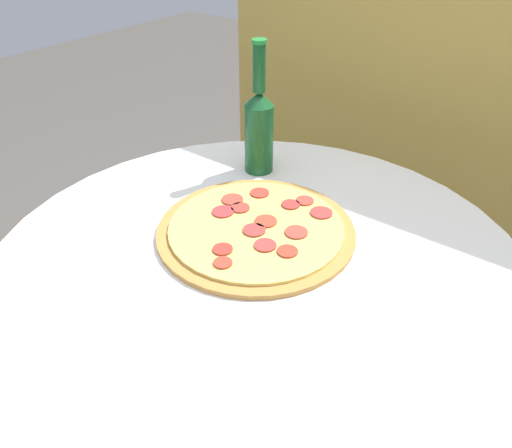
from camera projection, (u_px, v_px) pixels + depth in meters
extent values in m
cylinder|color=white|center=(257.00, 385.00, 1.09)|extent=(0.09, 0.09, 0.67)
cylinder|color=white|center=(258.00, 261.00, 0.89)|extent=(0.96, 0.96, 0.02)
cube|color=gold|center=(422.00, 114.00, 1.37)|extent=(1.26, 0.04, 1.47)
cylinder|color=#B77F3D|center=(256.00, 231.00, 0.94)|extent=(0.37, 0.37, 0.01)
cylinder|color=#EACC60|center=(256.00, 227.00, 0.94)|extent=(0.33, 0.33, 0.01)
cylinder|color=#A53532|center=(321.00, 213.00, 0.97)|extent=(0.04, 0.04, 0.00)
cylinder|color=#B03A29|center=(223.00, 263.00, 0.84)|extent=(0.03, 0.03, 0.00)
cylinder|color=#A13633|center=(254.00, 230.00, 0.92)|extent=(0.04, 0.04, 0.00)
cylinder|color=#A73E2A|center=(266.00, 221.00, 0.95)|extent=(0.04, 0.04, 0.00)
cylinder|color=#A63E33|center=(296.00, 232.00, 0.92)|extent=(0.04, 0.04, 0.00)
cylinder|color=#AD3334|center=(223.00, 212.00, 0.97)|extent=(0.04, 0.04, 0.00)
cylinder|color=#B93B31|center=(305.00, 201.00, 1.01)|extent=(0.04, 0.04, 0.00)
cylinder|color=#A5312F|center=(291.00, 204.00, 0.99)|extent=(0.04, 0.04, 0.00)
cylinder|color=#A3382E|center=(240.00, 208.00, 0.98)|extent=(0.04, 0.04, 0.00)
cylinder|color=#B4352B|center=(260.00, 193.00, 1.03)|extent=(0.04, 0.04, 0.00)
cylinder|color=#A93E30|center=(232.00, 199.00, 1.01)|extent=(0.04, 0.04, 0.00)
cylinder|color=#A93126|center=(223.00, 249.00, 0.87)|extent=(0.04, 0.04, 0.00)
cylinder|color=#A53732|center=(265.00, 245.00, 0.88)|extent=(0.04, 0.04, 0.00)
cylinder|color=#AC3726|center=(287.00, 251.00, 0.87)|extent=(0.04, 0.04, 0.00)
cylinder|color=#144C23|center=(259.00, 139.00, 1.11)|extent=(0.06, 0.06, 0.16)
cone|color=#144C23|center=(259.00, 99.00, 1.06)|extent=(0.06, 0.06, 0.03)
cylinder|color=#144C23|center=(259.00, 68.00, 1.02)|extent=(0.03, 0.03, 0.10)
cylinder|color=#1E8438|center=(259.00, 41.00, 0.99)|extent=(0.03, 0.03, 0.01)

